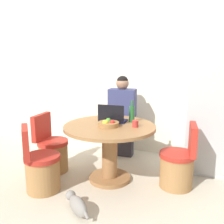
# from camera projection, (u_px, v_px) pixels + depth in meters

# --- Properties ---
(ground_plane) EXTENTS (12.00, 12.00, 0.00)m
(ground_plane) POSITION_uv_depth(u_px,v_px,m) (101.00, 187.00, 3.25)
(ground_plane) COLOR beige
(wall_back) EXTENTS (7.00, 0.06, 2.60)m
(wall_back) POSITION_uv_depth(u_px,v_px,m) (130.00, 74.00, 4.31)
(wall_back) COLOR silver
(wall_back) RESTS_ON ground_plane
(refrigerator) EXTENTS (0.62, 0.72, 1.83)m
(refrigerator) POSITION_uv_depth(u_px,v_px,m) (210.00, 106.00, 3.65)
(refrigerator) COLOR silver
(refrigerator) RESTS_ON ground_plane
(dining_table) EXTENTS (1.16, 1.16, 0.74)m
(dining_table) POSITION_uv_depth(u_px,v_px,m) (110.00, 142.00, 3.34)
(dining_table) COLOR olive
(dining_table) RESTS_ON ground_plane
(chair_near_left_corner) EXTENTS (0.49, 0.49, 0.81)m
(chair_near_left_corner) POSITION_uv_depth(u_px,v_px,m) (41.00, 169.00, 3.12)
(chair_near_left_corner) COLOR #9E7042
(chair_near_left_corner) RESTS_ON ground_plane
(chair_right_side) EXTENTS (0.44, 0.43, 0.81)m
(chair_right_side) POSITION_uv_depth(u_px,v_px,m) (178.00, 166.00, 3.21)
(chair_right_side) COLOR #9E7042
(chair_right_side) RESTS_ON ground_plane
(chair_left_side) EXTENTS (0.43, 0.43, 0.81)m
(chair_left_side) POSITION_uv_depth(u_px,v_px,m) (52.00, 152.00, 3.67)
(chair_left_side) COLOR #9E7042
(chair_left_side) RESTS_ON ground_plane
(person_seated) EXTENTS (0.40, 0.37, 1.31)m
(person_seated) POSITION_uv_depth(u_px,v_px,m) (123.00, 114.00, 4.06)
(person_seated) COLOR #2D2D38
(person_seated) RESTS_ON ground_plane
(laptop) EXTENTS (0.35, 0.23, 0.24)m
(laptop) POSITION_uv_depth(u_px,v_px,m) (112.00, 118.00, 3.44)
(laptop) COLOR #141947
(laptop) RESTS_ON dining_table
(fruit_bowl) EXTENTS (0.26, 0.26, 0.10)m
(fruit_bowl) POSITION_uv_depth(u_px,v_px,m) (108.00, 124.00, 3.23)
(fruit_bowl) COLOR olive
(fruit_bowl) RESTS_ON dining_table
(coffee_cup) EXTENTS (0.08, 0.08, 0.08)m
(coffee_cup) POSITION_uv_depth(u_px,v_px,m) (135.00, 124.00, 3.20)
(coffee_cup) COLOR #B2332D
(coffee_cup) RESTS_ON dining_table
(bottle) EXTENTS (0.07, 0.07, 0.29)m
(bottle) POSITION_uv_depth(u_px,v_px,m) (132.00, 114.00, 3.43)
(bottle) COLOR #23602D
(bottle) RESTS_ON dining_table
(cat) EXTENTS (0.38, 0.33, 0.19)m
(cat) POSITION_uv_depth(u_px,v_px,m) (77.00, 205.00, 2.69)
(cat) COLOR gray
(cat) RESTS_ON ground_plane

